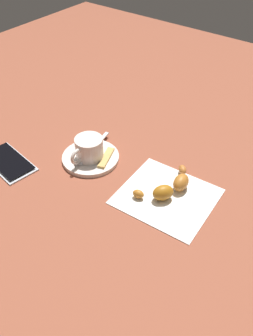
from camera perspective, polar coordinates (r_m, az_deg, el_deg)
ground_plane at (r=0.79m, az=-1.80°, el=-1.63°), size 1.80×1.80×0.00m
saucer at (r=0.84m, az=-5.70°, el=1.64°), size 0.13×0.13×0.01m
espresso_cup at (r=0.82m, az=-6.01°, el=3.09°), size 0.06×0.09×0.05m
teaspoon at (r=0.84m, az=-6.04°, el=2.31°), size 0.04×0.14×0.01m
sugar_packet at (r=0.82m, az=-3.24°, el=1.64°), size 0.04×0.07×0.01m
napkin at (r=0.75m, az=6.38°, el=-4.45°), size 0.20×0.18×0.00m
croissant at (r=0.75m, az=6.98°, el=-2.93°), size 0.09×0.14×0.03m
cell_phone at (r=0.87m, az=-18.23°, el=0.93°), size 0.15×0.09×0.01m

